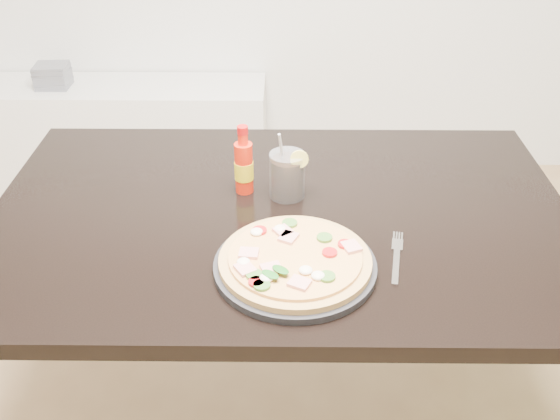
{
  "coord_description": "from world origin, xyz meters",
  "views": [
    {
      "loc": [
        -0.0,
        -0.61,
        1.57
      ],
      "look_at": [
        -0.01,
        0.53,
        0.83
      ],
      "focal_mm": 40.0,
      "sensor_mm": 36.0,
      "label": 1
    }
  ],
  "objects_px": {
    "dining_table": "(280,239)",
    "fork": "(397,256)",
    "pizza": "(294,259)",
    "hot_sauce_bottle": "(244,166)",
    "cola_cup": "(287,176)",
    "plate": "(295,266)",
    "media_console": "(119,135)"
  },
  "relations": [
    {
      "from": "dining_table",
      "to": "fork",
      "type": "bearing_deg",
      "value": -35.43
    },
    {
      "from": "pizza",
      "to": "hot_sauce_bottle",
      "type": "height_order",
      "value": "hot_sauce_bottle"
    },
    {
      "from": "hot_sauce_bottle",
      "to": "cola_cup",
      "type": "bearing_deg",
      "value": -10.32
    },
    {
      "from": "pizza",
      "to": "cola_cup",
      "type": "height_order",
      "value": "cola_cup"
    },
    {
      "from": "plate",
      "to": "fork",
      "type": "bearing_deg",
      "value": 11.67
    },
    {
      "from": "dining_table",
      "to": "cola_cup",
      "type": "bearing_deg",
      "value": 77.6
    },
    {
      "from": "plate",
      "to": "pizza",
      "type": "height_order",
      "value": "pizza"
    },
    {
      "from": "plate",
      "to": "media_console",
      "type": "distance_m",
      "value": 1.91
    },
    {
      "from": "pizza",
      "to": "cola_cup",
      "type": "relative_size",
      "value": 1.8
    },
    {
      "from": "hot_sauce_bottle",
      "to": "fork",
      "type": "bearing_deg",
      "value": -38.27
    },
    {
      "from": "pizza",
      "to": "hot_sauce_bottle",
      "type": "relative_size",
      "value": 1.78
    },
    {
      "from": "dining_table",
      "to": "plate",
      "type": "height_order",
      "value": "plate"
    },
    {
      "from": "dining_table",
      "to": "hot_sauce_bottle",
      "type": "relative_size",
      "value": 7.81
    },
    {
      "from": "pizza",
      "to": "fork",
      "type": "relative_size",
      "value": 1.7
    },
    {
      "from": "dining_table",
      "to": "pizza",
      "type": "xyz_separation_m",
      "value": [
        0.03,
        -0.23,
        0.11
      ]
    },
    {
      "from": "dining_table",
      "to": "hot_sauce_bottle",
      "type": "bearing_deg",
      "value": 134.94
    },
    {
      "from": "media_console",
      "to": "plate",
      "type": "bearing_deg",
      "value": -63.58
    },
    {
      "from": "dining_table",
      "to": "plate",
      "type": "bearing_deg",
      "value": -81.78
    },
    {
      "from": "dining_table",
      "to": "fork",
      "type": "xyz_separation_m",
      "value": [
        0.25,
        -0.18,
        0.09
      ]
    },
    {
      "from": "plate",
      "to": "cola_cup",
      "type": "relative_size",
      "value": 1.93
    },
    {
      "from": "pizza",
      "to": "media_console",
      "type": "distance_m",
      "value": 1.91
    },
    {
      "from": "plate",
      "to": "cola_cup",
      "type": "distance_m",
      "value": 0.3
    },
    {
      "from": "cola_cup",
      "to": "hot_sauce_bottle",
      "type": "bearing_deg",
      "value": 169.68
    },
    {
      "from": "hot_sauce_bottle",
      "to": "cola_cup",
      "type": "distance_m",
      "value": 0.11
    },
    {
      "from": "media_console",
      "to": "fork",
      "type": "bearing_deg",
      "value": -57.04
    },
    {
      "from": "plate",
      "to": "cola_cup",
      "type": "xyz_separation_m",
      "value": [
        -0.02,
        0.3,
        0.05
      ]
    },
    {
      "from": "cola_cup",
      "to": "fork",
      "type": "bearing_deg",
      "value": -46.77
    },
    {
      "from": "media_console",
      "to": "hot_sauce_bottle",
      "type": "bearing_deg",
      "value": -62.44
    },
    {
      "from": "dining_table",
      "to": "media_console",
      "type": "relative_size",
      "value": 1.0
    },
    {
      "from": "fork",
      "to": "media_console",
      "type": "xyz_separation_m",
      "value": [
        -1.04,
        1.6,
        -0.5
      ]
    },
    {
      "from": "plate",
      "to": "fork",
      "type": "height_order",
      "value": "plate"
    },
    {
      "from": "pizza",
      "to": "hot_sauce_bottle",
      "type": "bearing_deg",
      "value": 111.03
    }
  ]
}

